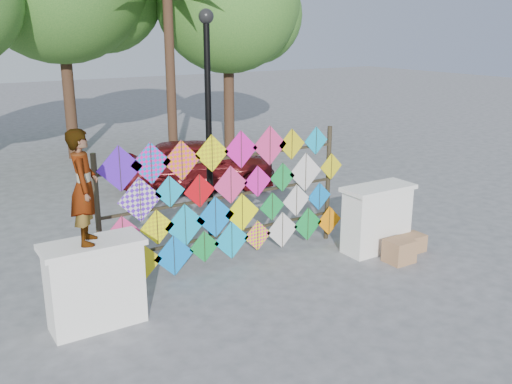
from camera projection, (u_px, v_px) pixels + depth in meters
ground at (250, 278)px, 9.77m from camera, size 80.00×80.00×0.00m
parapet_left at (95, 283)px, 8.04m from camera, size 1.40×0.65×1.28m
parapet_right at (377, 218)px, 10.81m from camera, size 1.40×0.65×1.28m
kite_rack at (229, 199)px, 10.03m from camera, size 4.89×0.24×2.45m
tree_east at (230, 0)px, 18.73m from camera, size 5.40×4.80×7.42m
vendor_woman at (84, 187)px, 7.63m from camera, size 0.56×0.67×1.59m
sedan at (199, 164)px, 14.96m from camera, size 4.29×2.91×1.36m
lamppost at (208, 106)px, 10.80m from camera, size 0.28×0.28×4.46m
cardboard_box_near at (399, 251)px, 10.37m from camera, size 0.48×0.43×0.43m
cardboard_box_far at (413, 242)px, 10.91m from camera, size 0.39×0.36×0.33m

